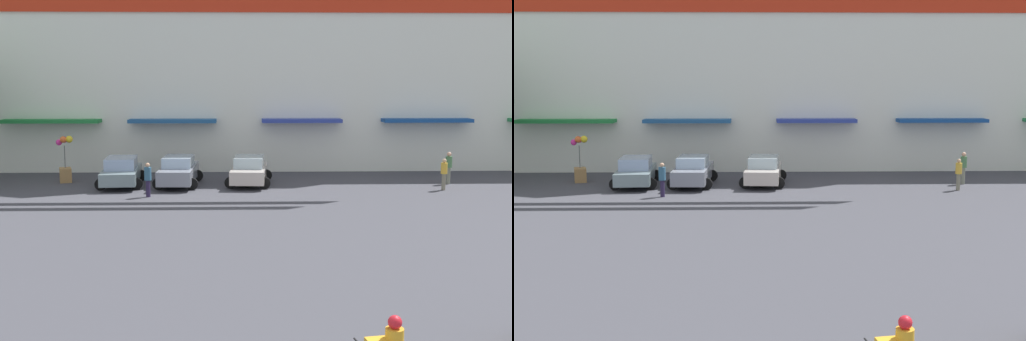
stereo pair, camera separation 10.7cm
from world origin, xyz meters
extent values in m
plane|color=#42424A|center=(0.00, 13.00, 0.00)|extent=(128.00, 128.00, 0.00)
cube|color=white|center=(0.00, 35.66, 5.28)|extent=(43.71, 11.33, 10.57)
cube|color=red|center=(0.00, 29.94, 9.66)|extent=(40.21, 0.12, 0.94)
cube|color=#1F7938|center=(-10.68, 29.45, 3.05)|extent=(5.56, 1.10, 0.20)
cube|color=#205289|center=(-3.77, 29.45, 3.05)|extent=(5.00, 1.10, 0.20)
cube|color=#2B3D9B|center=(3.65, 29.45, 3.05)|extent=(4.58, 1.10, 0.20)
cube|color=navy|center=(10.94, 29.45, 3.05)|extent=(5.15, 1.10, 0.20)
cube|color=gray|center=(-6.04, 25.37, 0.58)|extent=(2.04, 4.58, 0.62)
cube|color=#98AFD2|center=(-6.04, 25.37, 1.18)|extent=(1.65, 2.33, 0.58)
cylinder|color=black|center=(-7.01, 26.70, 0.30)|extent=(0.61, 0.21, 0.60)
cylinder|color=black|center=(-5.27, 26.82, 0.30)|extent=(0.61, 0.21, 0.60)
cylinder|color=black|center=(-6.82, 23.93, 0.30)|extent=(0.61, 0.21, 0.60)
cylinder|color=black|center=(-5.08, 24.05, 0.30)|extent=(0.61, 0.21, 0.60)
cube|color=gray|center=(-3.10, 25.34, 0.63)|extent=(1.85, 4.49, 0.71)
cube|color=#9BB3CB|center=(-3.10, 25.34, 1.25)|extent=(1.53, 2.27, 0.52)
cylinder|color=black|center=(-3.88, 26.74, 0.30)|extent=(0.61, 0.19, 0.60)
cylinder|color=black|center=(-2.21, 26.67, 0.30)|extent=(0.61, 0.19, 0.60)
cylinder|color=black|center=(-3.99, 24.00, 0.30)|extent=(0.61, 0.19, 0.60)
cylinder|color=black|center=(-2.33, 23.93, 0.30)|extent=(0.61, 0.19, 0.60)
cube|color=beige|center=(0.54, 25.48, 0.60)|extent=(2.04, 4.34, 0.66)
cube|color=#A2B8C1|center=(0.54, 25.48, 1.20)|extent=(1.63, 2.22, 0.54)
cylinder|color=black|center=(-0.20, 26.85, 0.30)|extent=(0.61, 0.21, 0.60)
cylinder|color=black|center=(1.50, 26.71, 0.30)|extent=(0.61, 0.21, 0.60)
cylinder|color=black|center=(-0.42, 24.25, 0.30)|extent=(0.61, 0.21, 0.60)
cylinder|color=black|center=(1.28, 24.11, 0.30)|extent=(0.61, 0.21, 0.60)
sphere|color=red|center=(2.60, 2.70, 1.40)|extent=(0.25, 0.25, 0.25)
cylinder|color=#281F3F|center=(-4.24, 22.09, 0.40)|extent=(0.24, 0.24, 0.79)
cylinder|color=#2F5B79|center=(-4.24, 22.09, 1.09)|extent=(0.38, 0.38, 0.61)
sphere|color=tan|center=(-4.24, 22.09, 1.50)|extent=(0.21, 0.21, 0.21)
cylinder|color=gray|center=(10.12, 23.50, 0.41)|extent=(0.27, 0.27, 0.82)
cylinder|color=gold|center=(10.12, 23.50, 1.09)|extent=(0.44, 0.44, 0.54)
sphere|color=tan|center=(10.12, 23.50, 1.47)|extent=(0.21, 0.21, 0.21)
cylinder|color=slate|center=(10.95, 25.33, 0.44)|extent=(0.27, 0.27, 0.88)
cylinder|color=#447246|center=(10.95, 25.33, 1.17)|extent=(0.43, 0.43, 0.57)
sphere|color=tan|center=(10.95, 25.33, 1.57)|extent=(0.23, 0.23, 0.23)
cube|color=#A07947|center=(-9.23, 26.60, 0.38)|extent=(0.84, 1.04, 0.75)
cylinder|color=#4C4C4C|center=(-9.23, 26.60, 1.35)|extent=(0.04, 0.04, 1.20)
sphere|color=yellow|center=(-8.95, 26.55, 2.29)|extent=(0.37, 0.37, 0.37)
sphere|color=#DF3A8D|center=(-9.24, 26.77, 2.25)|extent=(0.33, 0.33, 0.33)
sphere|color=#E33096|center=(-9.51, 26.64, 2.12)|extent=(0.33, 0.33, 0.33)
sphere|color=#DB5D29|center=(-9.24, 26.47, 2.28)|extent=(0.35, 0.35, 0.35)
camera|label=1|loc=(-0.10, -7.83, 5.57)|focal=45.54mm
camera|label=2|loc=(0.01, -7.84, 5.57)|focal=45.54mm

